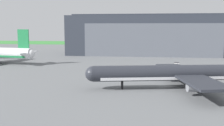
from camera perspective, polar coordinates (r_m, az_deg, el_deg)
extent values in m
plane|color=slate|center=(72.78, 10.87, -4.58)|extent=(440.00, 440.00, 0.00)
cube|color=#3C8C3C|center=(261.60, 8.76, 3.97)|extent=(440.00, 56.00, 0.08)
cube|color=#2D333D|center=(158.71, 8.16, 5.65)|extent=(89.83, 36.33, 20.90)
cube|color=slate|center=(140.49, 8.17, 4.59)|extent=(68.27, 0.30, 16.72)
cube|color=#2D333D|center=(158.80, 8.23, 9.63)|extent=(89.83, 8.72, 1.20)
cylinder|color=#282B33|center=(70.28, 14.24, -1.93)|extent=(43.60, 12.96, 3.80)
sphere|color=#282B33|center=(66.65, -3.91, -2.21)|extent=(3.65, 3.65, 3.65)
cube|color=silver|center=(70.45, 14.22, -2.76)|extent=(40.18, 12.26, 0.66)
cube|color=#282B33|center=(79.49, 12.68, -1.18)|extent=(10.39, 17.87, 0.56)
cube|color=#282B33|center=(61.96, 17.76, -3.72)|extent=(10.39, 17.87, 0.56)
cylinder|color=gray|center=(78.20, 12.38, -2.30)|extent=(3.97, 2.81, 2.09)
cylinder|color=gray|center=(63.15, 16.59, -4.71)|extent=(3.97, 2.81, 2.09)
cylinder|color=black|center=(67.59, 2.07, -4.53)|extent=(0.56, 0.56, 1.92)
cylinder|color=black|center=(73.20, 14.98, -3.86)|extent=(0.56, 0.56, 1.92)
cylinder|color=black|center=(69.52, 16.06, -4.48)|extent=(0.56, 0.56, 1.92)
sphere|color=white|center=(114.10, -16.24, 1.82)|extent=(3.36, 3.36, 3.36)
cube|color=#1E7A42|center=(115.31, -17.58, 4.72)|extent=(4.79, 1.05, 7.31)
cube|color=white|center=(117.94, -16.33, 2.20)|extent=(4.10, 6.42, 0.28)
cube|color=white|center=(112.58, -18.06, 1.90)|extent=(4.10, 6.42, 0.28)
cube|color=white|center=(131.38, -20.72, 2.09)|extent=(7.93, 16.05, 0.56)
cylinder|color=gray|center=(131.00, -21.30, 1.40)|extent=(4.37, 2.90, 2.37)
cube|color=#2D2D33|center=(103.59, 13.00, -0.37)|extent=(1.83, 1.59, 1.81)
cube|color=white|center=(101.67, 13.00, -0.57)|extent=(1.91, 2.58, 1.57)
cylinder|color=black|center=(103.67, 13.51, -0.88)|extent=(0.33, 0.88, 0.86)
cylinder|color=black|center=(103.66, 12.46, -0.85)|extent=(0.33, 0.88, 0.86)
cylinder|color=black|center=(101.35, 13.52, -1.06)|extent=(0.33, 0.88, 0.86)
cylinder|color=black|center=(101.34, 12.45, -1.03)|extent=(0.33, 0.88, 0.86)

